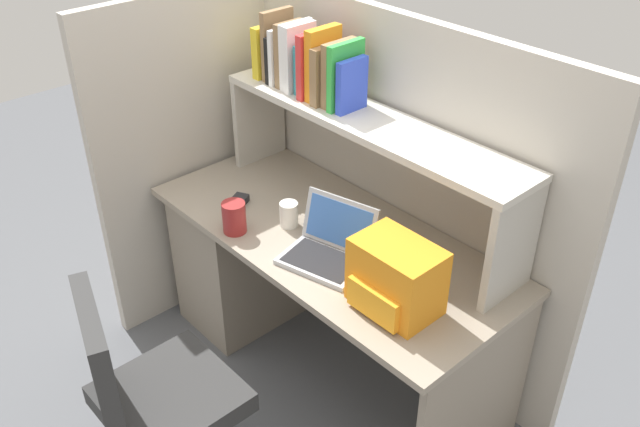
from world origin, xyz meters
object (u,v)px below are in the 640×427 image
object	(u,v)px
backpack	(395,278)
laptop	(329,247)
snack_canister	(234,217)
office_chair	(157,414)
computer_mouse	(238,202)
paper_cup	(289,214)

from	to	relation	value
backpack	laptop	bearing A→B (deg)	175.91
snack_canister	office_chair	xyz separation A→B (m)	(0.33, -0.61, -0.40)
snack_canister	computer_mouse	bearing A→B (deg)	140.01
backpack	office_chair	world-z (taller)	backpack
office_chair	laptop	bearing A→B (deg)	-76.74
laptop	office_chair	distance (m)	0.86
paper_cup	computer_mouse	bearing A→B (deg)	-166.69
snack_canister	office_chair	world-z (taller)	office_chair
backpack	paper_cup	distance (m)	0.64
computer_mouse	office_chair	xyz separation A→B (m)	(0.48, -0.74, -0.35)
laptop	snack_canister	xyz separation A→B (m)	(-0.39, -0.16, 0.02)
laptop	office_chair	xyz separation A→B (m)	(-0.06, -0.77, -0.39)
computer_mouse	paper_cup	xyz separation A→B (m)	(0.27, 0.06, 0.04)
snack_canister	laptop	bearing A→B (deg)	22.28
laptop	backpack	world-z (taller)	backpack
backpack	computer_mouse	bearing A→B (deg)	-179.60
backpack	snack_canister	xyz separation A→B (m)	(-0.75, -0.13, -0.06)
laptop	office_chair	size ratio (longest dim) A/B	0.39
laptop	paper_cup	world-z (taller)	laptop
snack_canister	paper_cup	bearing A→B (deg)	59.11
paper_cup	snack_canister	xyz separation A→B (m)	(-0.11, -0.19, 0.01)
backpack	paper_cup	xyz separation A→B (m)	(-0.63, 0.06, -0.07)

